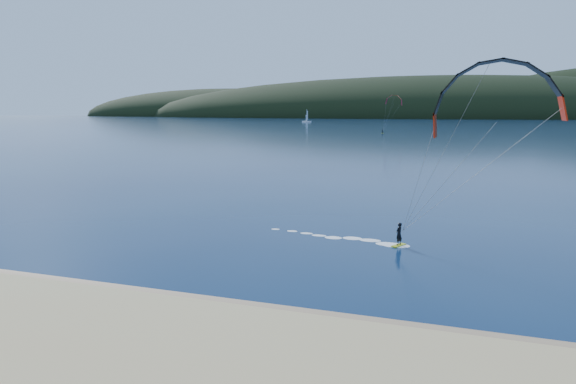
{
  "coord_description": "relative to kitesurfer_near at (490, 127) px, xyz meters",
  "views": [
    {
      "loc": [
        13.02,
        -17.41,
        9.48
      ],
      "look_at": [
        3.4,
        10.0,
        5.0
      ],
      "focal_mm": 33.04,
      "sensor_mm": 36.0,
      "label": 1
    }
  ],
  "objects": [
    {
      "name": "ground",
      "position": [
        -13.86,
        -16.68,
        -8.47
      ],
      "size": [
        1800.0,
        1800.0,
        0.0
      ],
      "primitive_type": "plane",
      "color": "#081D3E",
      "rests_on": "ground"
    },
    {
      "name": "wet_sand",
      "position": [
        -13.86,
        -12.18,
        -8.42
      ],
      "size": [
        220.0,
        2.5,
        0.1
      ],
      "color": "#947456",
      "rests_on": "ground"
    },
    {
      "name": "headland",
      "position": [
        -13.23,
        728.6,
        -8.47
      ],
      "size": [
        1200.0,
        310.0,
        140.0
      ],
      "color": "black",
      "rests_on": "ground"
    },
    {
      "name": "kitesurfer_near",
      "position": [
        0.0,
        0.0,
        0.0
      ],
      "size": [
        20.46,
        5.93,
        11.31
      ],
      "color": "#B7C216",
      "rests_on": "ground"
    },
    {
      "name": "kitesurfer_far",
      "position": [
        -32.51,
        186.22,
        3.76
      ],
      "size": [
        8.85,
        4.47,
        14.33
      ],
      "color": "#B7C216",
      "rests_on": "ground"
    },
    {
      "name": "sailboat",
      "position": [
        -129.82,
        379.42,
        -7.68
      ],
      "size": [
        7.57,
        4.87,
        10.77
      ],
      "color": "white",
      "rests_on": "ground"
    }
  ]
}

